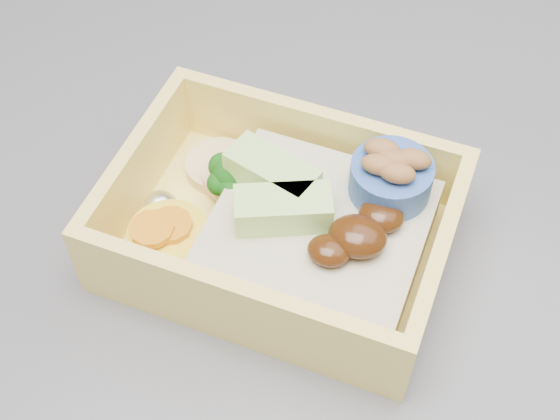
# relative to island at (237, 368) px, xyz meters

# --- Properties ---
(island) EXTENTS (1.24, 0.84, 0.92)m
(island) POSITION_rel_island_xyz_m (0.00, 0.00, 0.00)
(island) COLOR brown
(island) RESTS_ON ground
(bento_box) EXTENTS (0.21, 0.16, 0.07)m
(bento_box) POSITION_rel_island_xyz_m (0.09, -0.12, 0.48)
(bento_box) COLOR #FFE269
(bento_box) RESTS_ON island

